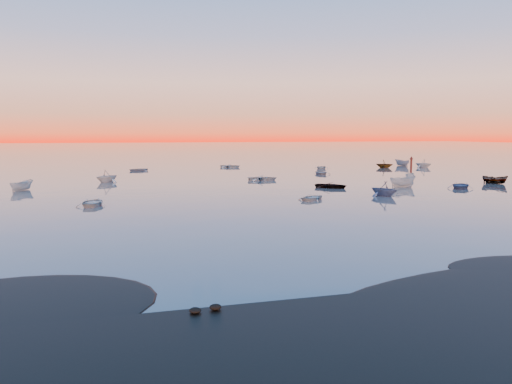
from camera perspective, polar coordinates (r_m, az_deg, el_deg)
name	(u,v)px	position (r m, az deg, el deg)	size (l,w,h in m)	color
ground	(188,163)	(124.01, -7.75, 3.31)	(600.00, 600.00, 0.00)	#6B5F59
mud_lobes	(467,270)	(28.77, 22.94, -8.19)	(140.00, 6.00, 0.07)	black
moored_fleet	(232,180)	(77.91, -2.77, 1.41)	(124.00, 58.00, 1.20)	#BBBBB6
boat_near_center	(403,187)	(70.35, 16.41, 0.58)	(4.23, 1.79, 1.46)	#BBBBB6
boat_near_right	(384,196)	(59.54, 14.40, -0.42)	(3.68, 1.65, 1.29)	#3A4B70
channel_marker	(411,168)	(89.13, 17.30, 2.66)	(0.97, 0.97, 3.46)	#40130D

